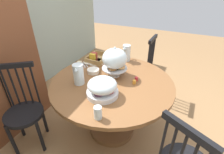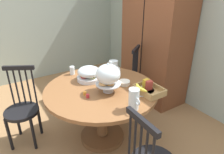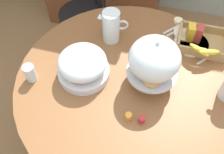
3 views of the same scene
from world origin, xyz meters
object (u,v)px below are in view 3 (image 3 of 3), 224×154
Objects in this scene: milk_pitcher at (111,28)px; drinking_glass at (30,73)px; dining_table at (127,97)px; china_plate_small at (185,33)px; cereal_basket at (201,41)px; pastry_stand_with_dome at (154,60)px; cereal_bowl at (150,46)px; butter_dish at (178,21)px; fruit_platter_covered at (83,65)px; windsor_chair_facing_door at (85,14)px; china_plate_large at (191,44)px.

milk_pitcher is 0.56m from drinking_glass.
dining_table is 0.57m from china_plate_small.
pastry_stand_with_dome is at bearing -125.76° from cereal_basket.
pastry_stand_with_dome is 0.31m from cereal_bowl.
dining_table is 0.64m from butter_dish.
fruit_platter_covered is at bearing -138.57° from cereal_bowl.
windsor_chair_facing_door is at bearing 156.56° from cereal_basket.
pastry_stand_with_dome is at bearing 12.89° from drinking_glass.
china_plate_small is at bearing 41.83° from cereal_bowl.
fruit_platter_covered is 0.30m from drinking_glass.
pastry_stand_with_dome reaches higher than cereal_basket.
fruit_platter_covered is at bearing -104.30° from milk_pitcher.
pastry_stand_with_dome is at bearing 10.74° from dining_table.
cereal_basket reaches higher than cereal_bowl.
milk_pitcher is 1.56× the size of cereal_bowl.
dining_table is at bearing 13.35° from drinking_glass.
dining_table is at bearing -58.00° from milk_pitcher.
drinking_glass is (-0.87, -0.51, 0.05)m from china_plate_large.
dining_table is at bearing -105.32° from cereal_bowl.
butter_dish is at bearing 50.59° from fruit_platter_covered.
china_plate_large is at bearing 60.07° from pastry_stand_with_dome.
fruit_platter_covered is (0.29, -0.81, 0.37)m from windsor_chair_facing_door.
dining_table is 0.36m from cereal_bowl.
cereal_bowl is at bearing -3.71° from milk_pitcher.
fruit_platter_covered reaches higher than china_plate_small.
cereal_bowl is (0.34, 0.30, -0.06)m from fruit_platter_covered.
fruit_platter_covered is at bearing 20.66° from drinking_glass.
cereal_basket is 0.13m from china_plate_small.
china_plate_large is at bearing 9.63° from milk_pitcher.
milk_pitcher is 0.49m from china_plate_small.
butter_dish is (0.14, 0.29, -0.01)m from cereal_bowl.
milk_pitcher reaches higher than butter_dish.
milk_pitcher is (-0.30, 0.27, -0.10)m from pastry_stand_with_dome.
drinking_glass is at bearing -167.11° from pastry_stand_with_dome.
pastry_stand_with_dome is 3.13× the size of drinking_glass.
cereal_bowl is at bearing -116.47° from butter_dish.
cereal_bowl is at bearing -138.17° from china_plate_small.
pastry_stand_with_dome is 0.49m from china_plate_small.
pastry_stand_with_dome is at bearing -80.29° from cereal_bowl.
pastry_stand_with_dome is 2.46× the size of cereal_bowl.
fruit_platter_covered reaches higher than butter_dish.
windsor_chair_facing_door is 6.96× the size of cereal_bowl.
fruit_platter_covered is 0.46m from cereal_bowl.
fruit_platter_covered reaches higher than cereal_bowl.
china_plate_large is (0.21, 0.36, -0.19)m from pastry_stand_with_dome.
cereal_basket is 1.44× the size of china_plate_large.
milk_pitcher reaches higher than cereal_basket.
windsor_chair_facing_door is 3.09× the size of cereal_basket.
butter_dish reaches higher than china_plate_large.
windsor_chair_facing_door is at bearing 131.55° from pastry_stand_with_dome.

